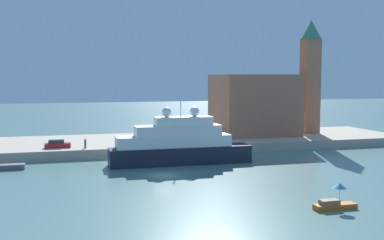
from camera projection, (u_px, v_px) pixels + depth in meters
The scene contains 10 objects.
ground at pixel (164, 176), 66.46m from camera, with size 400.00×400.00×0.00m, color slate.
quay_dock at pixel (135, 144), 92.34m from camera, with size 110.00×22.07×1.65m, color #ADA38E.
large_yacht at pixel (179, 145), 75.06m from camera, with size 22.75×4.05×10.32m.
small_motorboat at pixel (335, 201), 49.46m from camera, with size 4.63×1.54×2.75m.
work_barge at pixel (9, 167), 70.72m from camera, with size 4.52×1.61×0.79m, color #595966.
harbor_building at pixel (254, 105), 100.61m from camera, with size 16.23×13.98×12.73m, color #9E664C.
bell_tower at pixel (310, 72), 102.33m from camera, with size 4.42×4.42×24.44m.
parked_car at pixel (57, 144), 81.58m from camera, with size 4.36×1.72×1.36m.
person_figure at pixel (85, 144), 81.26m from camera, with size 0.36×0.36×1.67m.
mooring_bollard at pixel (141, 144), 83.12m from camera, with size 0.47×0.47×0.77m, color black.
Camera 1 is at (-13.56, -64.19, 13.80)m, focal length 44.14 mm.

